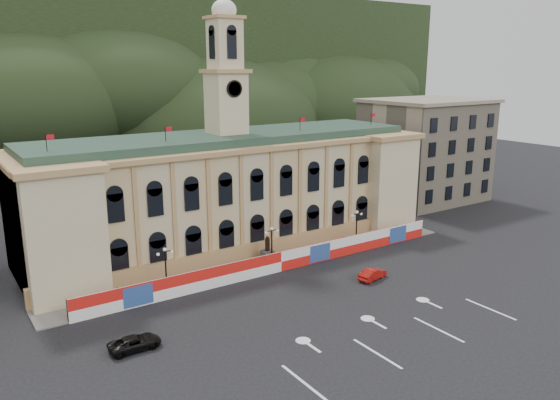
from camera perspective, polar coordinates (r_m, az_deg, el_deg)
ground at (r=56.68m, az=8.79°, el=-11.96°), size 260.00×260.00×0.00m
lane_markings at (r=53.54m, az=12.52°, el=-13.76°), size 26.00×10.00×0.02m
hill_ridge at (r=162.94m, az=-21.92°, el=11.17°), size 230.00×80.00×64.00m
city_hall at (r=75.48m, az=-5.29°, el=1.06°), size 56.20×17.60×37.10m
side_building_right at (r=104.69m, az=14.92°, el=5.09°), size 21.00×17.00×18.60m
hoarding_fence at (r=67.07m, az=0.09°, el=-6.43°), size 50.00×0.44×2.50m
pavement at (r=69.55m, az=-1.20°, el=-6.70°), size 56.00×5.50×0.16m
statue at (r=69.37m, az=-1.31°, el=-5.78°), size 1.40×1.40×3.72m
lamp_left at (r=61.88m, az=-11.86°, el=-6.72°), size 1.96×0.44×5.15m
lamp_center at (r=67.96m, az=-0.87°, el=-4.52°), size 1.96×0.44×5.15m
lamp_right at (r=76.15m, az=8.00°, el=-2.61°), size 1.96×0.44×5.15m
red_sedan at (r=65.67m, az=9.63°, el=-7.63°), size 3.02×4.62×1.34m
black_suv at (r=51.60m, az=-14.92°, el=-14.22°), size 2.25×4.70×1.29m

